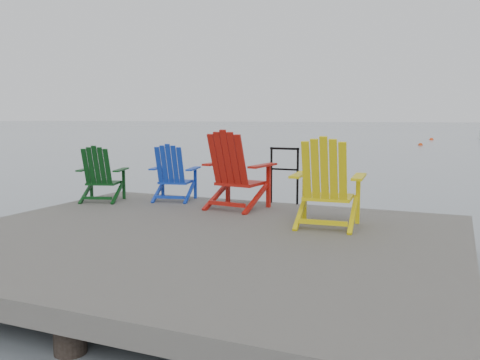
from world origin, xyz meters
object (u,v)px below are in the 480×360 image
at_px(chair_green, 101,174).
at_px(buoy_d, 431,140).
at_px(chair_blue, 173,173).
at_px(chair_yellow, 327,183).
at_px(buoy_b, 420,145).
at_px(handrail, 284,170).
at_px(chair_red, 235,170).

xyz_separation_m(chair_green, buoy_d, (3.30, 38.55, -0.95)).
bearing_deg(chair_blue, chair_yellow, -32.69).
bearing_deg(buoy_b, chair_blue, -93.94).
relative_size(chair_blue, buoy_b, 2.91).
relative_size(handrail, chair_red, 0.78).
xyz_separation_m(chair_green, chair_blue, (1.05, 0.53, 0.01)).
bearing_deg(buoy_b, chair_red, -91.46).
relative_size(chair_green, chair_blue, 0.98).
xyz_separation_m(chair_blue, buoy_b, (1.99, 28.87, -0.97)).
relative_size(chair_red, chair_yellow, 1.04).
bearing_deg(chair_blue, chair_red, -25.93).
height_order(chair_yellow, buoy_b, chair_yellow).
xyz_separation_m(chair_red, buoy_b, (0.74, 29.16, -1.08)).
height_order(chair_green, buoy_b, chair_green).
bearing_deg(chair_yellow, buoy_b, 86.85).
height_order(chair_green, buoy_d, chair_green).
height_order(chair_green, chair_red, chair_red).
bearing_deg(chair_yellow, chair_blue, 155.40).
bearing_deg(chair_green, buoy_d, 66.87).
distance_m(chair_green, chair_red, 2.31).
bearing_deg(buoy_d, chair_green, -94.89).
height_order(chair_blue, buoy_d, chair_blue).
bearing_deg(chair_blue, buoy_d, 73.80).
bearing_deg(chair_red, buoy_b, 95.21).
relative_size(chair_blue, buoy_d, 2.66).
xyz_separation_m(handrail, buoy_d, (0.49, 37.55, -1.04)).
bearing_deg(chair_green, chair_blue, 8.65).
xyz_separation_m(handrail, chair_yellow, (1.04, -1.48, 0.02)).
height_order(chair_blue, chair_yellow, chair_yellow).
relative_size(handrail, chair_blue, 0.98).
bearing_deg(chair_green, handrail, 1.33).
relative_size(chair_green, buoy_d, 2.60).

